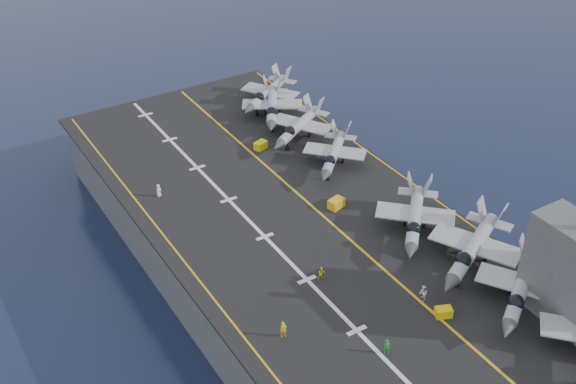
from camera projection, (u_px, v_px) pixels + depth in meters
ground at (303, 282)px, 101.42m from camera, size 500.00×500.00×0.00m
hull at (303, 254)px, 98.66m from camera, size 36.00×90.00×10.00m
flight_deck at (304, 224)px, 95.79m from camera, size 38.00×92.00×0.40m
foul_line at (323, 215)px, 96.99m from camera, size 0.35×90.00×0.02m
landing_centerline at (265, 237)px, 93.04m from camera, size 0.50×90.00×0.02m
deck_edge_port at (187, 265)px, 88.22m from camera, size 0.25×90.00×0.02m
deck_edge_stbd at (412, 183)px, 103.78m from camera, size 0.25×90.00×0.02m
island_superstructure at (575, 262)px, 76.84m from camera, size 5.00×10.00×15.00m
fighter_jet_1 at (521, 287)px, 80.91m from camera, size 18.42×16.83×5.32m
fighter_jet_2 at (473, 246)px, 86.71m from camera, size 19.70×17.27×5.73m
fighter_jet_3 at (415, 216)px, 92.32m from camera, size 17.97×18.08×5.31m
fighter_jet_5 at (334, 152)px, 106.26m from camera, size 16.36×16.23×4.80m
fighter_jet_6 at (299, 125)px, 113.18m from camera, size 17.48×15.84×5.06m
fighter_jet_7 at (272, 105)px, 118.74m from camera, size 16.40×18.02×5.21m
fighter_jet_8 at (268, 92)px, 123.03m from camera, size 17.73×16.28×5.12m
tow_cart_a at (443, 312)px, 80.49m from camera, size 2.15×1.80×1.10m
tow_cart_b at (336, 203)px, 98.26m from camera, size 2.46×1.91×1.31m
tow_cart_c at (261, 145)px, 111.67m from camera, size 2.31×1.89×1.20m
crew_1 at (283, 329)px, 77.58m from camera, size 1.32×0.99×2.02m
crew_2 at (321, 273)px, 85.66m from camera, size 1.13×0.86×1.70m
crew_5 at (159, 190)px, 100.39m from camera, size 1.37×1.27×1.90m
crew_6 at (387, 347)px, 75.55m from camera, size 1.32×1.09×1.88m
crew_7 at (423, 293)px, 82.42m from camera, size 1.18×1.44×2.06m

